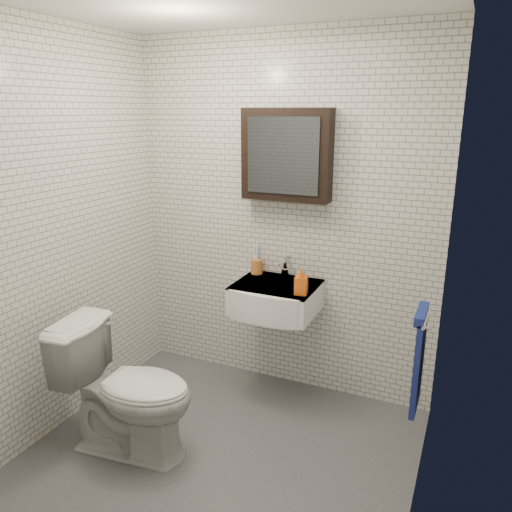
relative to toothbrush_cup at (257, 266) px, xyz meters
name	(u,v)px	position (x,y,z in m)	size (l,w,h in m)	color
ground	(218,456)	(0.16, -0.93, -0.90)	(2.20, 2.00, 0.01)	#45484C
room_shell	(212,215)	(0.16, -0.93, 0.56)	(2.22, 2.02, 2.51)	silver
washbasin	(274,299)	(0.21, -0.19, -0.15)	(0.55, 0.50, 0.20)	white
faucet	(285,268)	(0.21, 0.00, 0.01)	(0.06, 0.20, 0.15)	silver
mirror_cabinet	(287,155)	(0.21, 0.00, 0.79)	(0.60, 0.15, 0.60)	black
towel_rail	(419,356)	(1.21, -0.58, -0.18)	(0.09, 0.30, 0.58)	silver
toothbrush_cup	(257,266)	(0.00, 0.00, 0.00)	(0.11, 0.11, 0.24)	#BC6A2F
soap_bottle	(301,281)	(0.43, -0.27, 0.03)	(0.08, 0.08, 0.18)	orange
toilet	(128,389)	(-0.35, -1.07, -0.50)	(0.45, 0.80, 0.81)	silver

